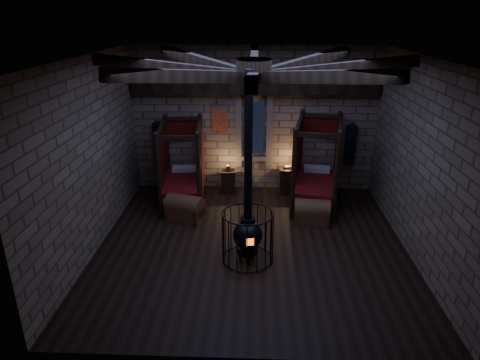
{
  "coord_description": "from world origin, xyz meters",
  "views": [
    {
      "loc": [
        0.07,
        -8.66,
        5.02
      ],
      "look_at": [
        -0.29,
        0.6,
        1.37
      ],
      "focal_mm": 32.0,
      "sensor_mm": 36.0,
      "label": 1
    }
  ],
  "objects_px": {
    "trunk_right": "(312,212)",
    "stove": "(248,233)",
    "bed_left": "(183,182)",
    "bed_right": "(315,183)",
    "trunk_left": "(185,209)"
  },
  "relations": [
    {
      "from": "trunk_left",
      "to": "stove",
      "type": "bearing_deg",
      "value": -30.0
    },
    {
      "from": "trunk_right",
      "to": "stove",
      "type": "distance_m",
      "value": 2.46
    },
    {
      "from": "trunk_left",
      "to": "bed_left",
      "type": "bearing_deg",
      "value": 120.3
    },
    {
      "from": "bed_right",
      "to": "stove",
      "type": "distance_m",
      "value": 3.59
    },
    {
      "from": "bed_left",
      "to": "trunk_left",
      "type": "height_order",
      "value": "bed_left"
    },
    {
      "from": "bed_left",
      "to": "stove",
      "type": "distance_m",
      "value": 3.63
    },
    {
      "from": "bed_left",
      "to": "trunk_left",
      "type": "bearing_deg",
      "value": -83.87
    },
    {
      "from": "bed_left",
      "to": "trunk_left",
      "type": "xyz_separation_m",
      "value": [
        0.24,
        -1.19,
        -0.25
      ]
    },
    {
      "from": "bed_right",
      "to": "trunk_left",
      "type": "bearing_deg",
      "value": -151.08
    },
    {
      "from": "trunk_left",
      "to": "trunk_right",
      "type": "xyz_separation_m",
      "value": [
        3.24,
        -0.07,
        -0.01
      ]
    },
    {
      "from": "bed_left",
      "to": "stove",
      "type": "height_order",
      "value": "stove"
    },
    {
      "from": "bed_right",
      "to": "stove",
      "type": "xyz_separation_m",
      "value": [
        -1.81,
        -3.1,
        0.09
      ]
    },
    {
      "from": "bed_left",
      "to": "trunk_left",
      "type": "relative_size",
      "value": 2.08
    },
    {
      "from": "bed_right",
      "to": "trunk_right",
      "type": "height_order",
      "value": "bed_right"
    },
    {
      "from": "bed_left",
      "to": "trunk_right",
      "type": "relative_size",
      "value": 2.38
    }
  ]
}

